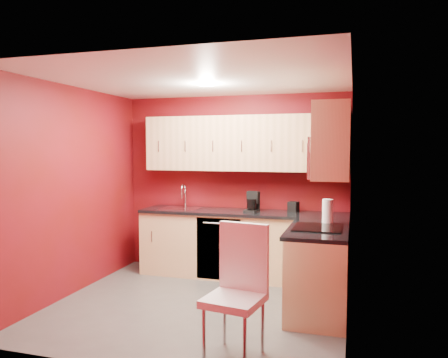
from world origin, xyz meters
The scene contains 21 objects.
floor centered at (0.00, 0.00, 0.00)m, with size 3.20×3.20×0.00m, color #494644.
ceiling centered at (0.00, 0.00, 2.50)m, with size 3.20×3.20×0.00m, color white.
wall_back centered at (0.00, 1.50, 1.25)m, with size 3.20×3.20×0.00m, color maroon.
wall_front centered at (0.00, -1.50, 1.25)m, with size 3.20×3.20×0.00m, color maroon.
wall_left centered at (-1.60, 0.00, 1.25)m, with size 3.00×3.00×0.00m, color maroon.
wall_right centered at (1.60, 0.00, 1.25)m, with size 3.00×3.00×0.00m, color maroon.
base_cabinets_back centered at (0.20, 1.20, 0.43)m, with size 2.80×0.60×0.87m, color #DCB07D.
base_cabinets_right centered at (1.30, 0.25, 0.43)m, with size 0.60×1.30×0.87m, color #DCB07D.
countertop_back centered at (0.20, 1.19, 0.89)m, with size 2.80×0.63×0.04m, color black.
countertop_right centered at (1.29, 0.23, 0.89)m, with size 0.63×1.27×0.04m, color black.
upper_cabinets_back centered at (0.20, 1.32, 1.83)m, with size 2.80×0.35×0.75m, color tan.
upper_cabinets_right centered at (1.42, 0.44, 1.89)m, with size 0.35×1.55×0.75m.
microwave centered at (1.39, 0.20, 1.66)m, with size 0.42×0.76×0.42m.
cooktop centered at (1.28, 0.20, 0.92)m, with size 0.50×0.55×0.01m, color black.
sink centered at (-0.70, 1.20, 0.94)m, with size 0.52×0.42×0.35m.
dishwasher_front centered at (-0.05, 0.91, 0.43)m, with size 0.60×0.02×0.82m, color black.
downlight centered at (0.00, 0.30, 2.48)m, with size 0.20×0.20×0.01m, color white.
coffee_maker centered at (0.33, 1.17, 1.05)m, with size 0.16×0.22×0.27m, color black, non-canonical shape.
napkin_holder centered at (0.87, 1.32, 0.98)m, with size 0.13×0.13×0.14m, color black, non-canonical shape.
paper_towel centered at (1.36, 0.50, 1.05)m, with size 0.16×0.16×0.28m, color white, non-canonical shape.
dining_chair centered at (0.70, -1.06, 0.56)m, with size 0.45×0.47×1.11m, color white, non-canonical shape.
Camera 1 is at (1.64, -4.49, 1.75)m, focal length 35.00 mm.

